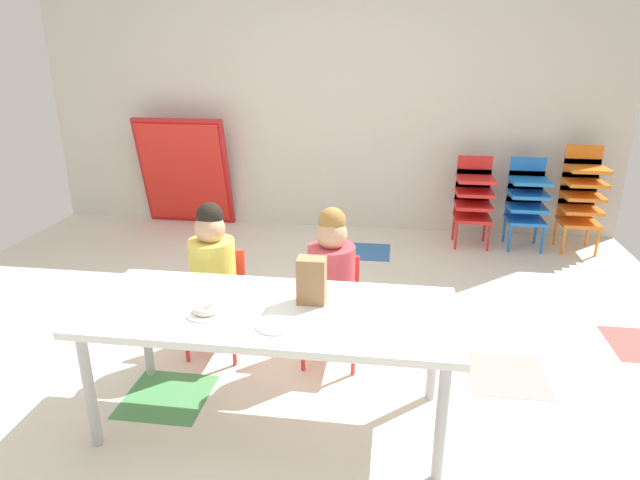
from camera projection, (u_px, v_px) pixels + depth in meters
name	position (u px, v px, depth m)	size (l,w,h in m)	color
ground_plane	(270.00, 359.00, 3.18)	(5.54, 5.08, 0.02)	silver
back_wall	(327.00, 97.00, 5.12)	(5.54, 0.10, 2.54)	beige
craft_table	(271.00, 319.00, 2.47)	(1.69, 0.69, 0.61)	white
seated_child_near_camera	(213.00, 266.00, 3.06)	(0.33, 0.33, 0.92)	red
seated_child_middle_seat	(332.00, 272.00, 2.97)	(0.32, 0.32, 0.92)	red
kid_chair_red_stack	(473.00, 196.00, 4.85)	(0.32, 0.30, 0.80)	red
kid_chair_blue_stack	(527.00, 198.00, 4.78)	(0.32, 0.30, 0.80)	blue
kid_chair_orange_stack	(581.00, 193.00, 4.70)	(0.32, 0.30, 0.92)	orange
folded_activity_table	(185.00, 172.00, 5.37)	(0.90, 0.29, 1.09)	red
paper_bag_brown	(312.00, 280.00, 2.47)	(0.13, 0.09, 0.22)	#9E754C
paper_plate_near_edge	(207.00, 313.00, 2.40)	(0.18, 0.18, 0.01)	white
paper_plate_center_table	(276.00, 325.00, 2.29)	(0.18, 0.18, 0.01)	white
donut_powdered_on_plate	(206.00, 309.00, 2.39)	(0.12, 0.12, 0.03)	white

